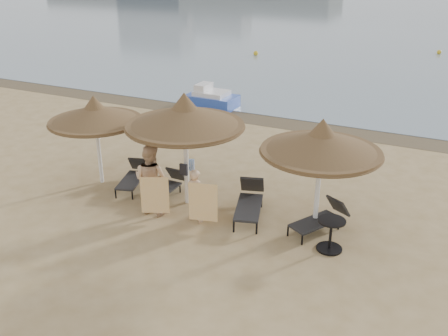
{
  "coord_description": "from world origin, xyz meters",
  "views": [
    {
      "loc": [
        6.09,
        -10.12,
        6.76
      ],
      "look_at": [
        0.67,
        1.2,
        1.3
      ],
      "focal_mm": 40.0,
      "sensor_mm": 36.0,
      "label": 1
    }
  ],
  "objects_px": {
    "palapa_center": "(185,117)",
    "palapa_right": "(321,143)",
    "pedal_boat": "(211,99)",
    "person_right": "(196,191)",
    "lounger_far_left": "(133,176)",
    "person_left": "(150,174)",
    "lounger_far_right": "(322,218)",
    "side_table": "(330,236)",
    "palapa_left": "(95,114)",
    "lounger_near_right": "(250,201)",
    "lounger_near_left": "(167,186)"
  },
  "relations": [
    {
      "from": "palapa_center",
      "to": "palapa_right",
      "type": "relative_size",
      "value": 1.08
    },
    {
      "from": "palapa_left",
      "to": "side_table",
      "type": "relative_size",
      "value": 3.47
    },
    {
      "from": "lounger_near_right",
      "to": "palapa_right",
      "type": "bearing_deg",
      "value": -16.57
    },
    {
      "from": "palapa_left",
      "to": "lounger_far_left",
      "type": "height_order",
      "value": "palapa_left"
    },
    {
      "from": "palapa_right",
      "to": "pedal_boat",
      "type": "height_order",
      "value": "palapa_right"
    },
    {
      "from": "side_table",
      "to": "lounger_near_right",
      "type": "bearing_deg",
      "value": 161.26
    },
    {
      "from": "person_right",
      "to": "lounger_near_left",
      "type": "bearing_deg",
      "value": -20.21
    },
    {
      "from": "lounger_near_right",
      "to": "person_right",
      "type": "height_order",
      "value": "person_right"
    },
    {
      "from": "palapa_center",
      "to": "person_left",
      "type": "distance_m",
      "value": 1.84
    },
    {
      "from": "palapa_center",
      "to": "lounger_far_right",
      "type": "distance_m",
      "value": 4.57
    },
    {
      "from": "person_left",
      "to": "pedal_boat",
      "type": "height_order",
      "value": "person_left"
    },
    {
      "from": "person_left",
      "to": "person_right",
      "type": "relative_size",
      "value": 1.31
    },
    {
      "from": "lounger_near_right",
      "to": "side_table",
      "type": "bearing_deg",
      "value": -35.57
    },
    {
      "from": "palapa_center",
      "to": "person_left",
      "type": "xyz_separation_m",
      "value": [
        -0.62,
        -0.92,
        -1.46
      ]
    },
    {
      "from": "person_right",
      "to": "lounger_far_right",
      "type": "bearing_deg",
      "value": -150.26
    },
    {
      "from": "palapa_center",
      "to": "person_left",
      "type": "height_order",
      "value": "palapa_center"
    },
    {
      "from": "lounger_near_left",
      "to": "pedal_boat",
      "type": "bearing_deg",
      "value": 109.67
    },
    {
      "from": "palapa_right",
      "to": "lounger_far_left",
      "type": "distance_m",
      "value": 6.21
    },
    {
      "from": "side_table",
      "to": "person_left",
      "type": "xyz_separation_m",
      "value": [
        -5.02,
        -0.23,
        0.78
      ]
    },
    {
      "from": "palapa_right",
      "to": "person_right",
      "type": "xyz_separation_m",
      "value": [
        -3.03,
        -1.01,
        -1.54
      ]
    },
    {
      "from": "person_left",
      "to": "person_right",
      "type": "bearing_deg",
      "value": -176.68
    },
    {
      "from": "person_right",
      "to": "lounger_far_left",
      "type": "bearing_deg",
      "value": -9.17
    },
    {
      "from": "palapa_center",
      "to": "lounger_near_left",
      "type": "distance_m",
      "value": 2.43
    },
    {
      "from": "palapa_left",
      "to": "lounger_far_right",
      "type": "height_order",
      "value": "palapa_left"
    },
    {
      "from": "palapa_center",
      "to": "person_right",
      "type": "relative_size",
      "value": 1.88
    },
    {
      "from": "palapa_left",
      "to": "pedal_boat",
      "type": "relative_size",
      "value": 1.2
    },
    {
      "from": "person_left",
      "to": "side_table",
      "type": "bearing_deg",
      "value": -177.2
    },
    {
      "from": "person_left",
      "to": "pedal_boat",
      "type": "bearing_deg",
      "value": -72.06
    },
    {
      "from": "palapa_center",
      "to": "lounger_near_right",
      "type": "height_order",
      "value": "palapa_center"
    },
    {
      "from": "lounger_near_left",
      "to": "person_right",
      "type": "relative_size",
      "value": 0.93
    },
    {
      "from": "lounger_near_right",
      "to": "palapa_left",
      "type": "bearing_deg",
      "value": 164.43
    },
    {
      "from": "lounger_far_left",
      "to": "side_table",
      "type": "xyz_separation_m",
      "value": [
        6.48,
        -0.95,
        0.04
      ]
    },
    {
      "from": "lounger_far_left",
      "to": "lounger_far_right",
      "type": "height_order",
      "value": "lounger_far_right"
    },
    {
      "from": "lounger_far_left",
      "to": "person_left",
      "type": "relative_size",
      "value": 0.77
    },
    {
      "from": "palapa_left",
      "to": "palapa_center",
      "type": "relative_size",
      "value": 0.86
    },
    {
      "from": "palapa_left",
      "to": "side_table",
      "type": "distance_m",
      "value": 7.82
    },
    {
      "from": "lounger_near_left",
      "to": "lounger_near_right",
      "type": "height_order",
      "value": "lounger_near_right"
    },
    {
      "from": "lounger_far_right",
      "to": "side_table",
      "type": "bearing_deg",
      "value": -33.79
    },
    {
      "from": "palapa_right",
      "to": "person_left",
      "type": "distance_m",
      "value": 4.71
    },
    {
      "from": "palapa_left",
      "to": "person_right",
      "type": "distance_m",
      "value": 4.23
    },
    {
      "from": "person_left",
      "to": "lounger_far_left",
      "type": "bearing_deg",
      "value": -38.82
    },
    {
      "from": "lounger_near_right",
      "to": "person_right",
      "type": "relative_size",
      "value": 1.18
    },
    {
      "from": "palapa_left",
      "to": "palapa_right",
      "type": "height_order",
      "value": "palapa_right"
    },
    {
      "from": "person_left",
      "to": "person_right",
      "type": "distance_m",
      "value": 1.4
    },
    {
      "from": "lounger_far_left",
      "to": "lounger_near_left",
      "type": "bearing_deg",
      "value": -22.6
    },
    {
      "from": "lounger_far_left",
      "to": "person_left",
      "type": "xyz_separation_m",
      "value": [
        1.45,
        -1.18,
        0.82
      ]
    },
    {
      "from": "palapa_center",
      "to": "pedal_boat",
      "type": "xyz_separation_m",
      "value": [
        -3.78,
        8.97,
        -2.22
      ]
    },
    {
      "from": "lounger_far_left",
      "to": "pedal_boat",
      "type": "xyz_separation_m",
      "value": [
        -1.71,
        8.71,
        0.06
      ]
    },
    {
      "from": "palapa_left",
      "to": "lounger_far_left",
      "type": "relative_size",
      "value": 1.59
    },
    {
      "from": "lounger_far_right",
      "to": "palapa_center",
      "type": "bearing_deg",
      "value": -148.43
    }
  ]
}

